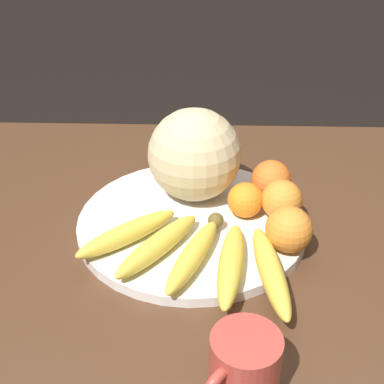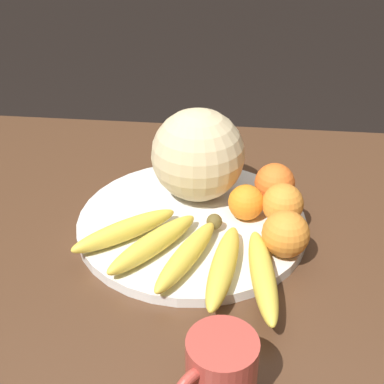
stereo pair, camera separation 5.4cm
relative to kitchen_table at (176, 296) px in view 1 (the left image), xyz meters
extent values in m
cube|color=#4C301E|center=(0.00, 0.00, 0.08)|extent=(1.54, 0.86, 0.04)
cylinder|color=white|center=(0.02, 0.05, 0.11)|extent=(0.36, 0.36, 0.02)
torus|color=#1E4C56|center=(0.02, 0.05, 0.11)|extent=(0.36, 0.36, 0.01)
sphere|color=beige|center=(0.03, 0.12, 0.20)|extent=(0.15, 0.15, 0.15)
sphere|color=brown|center=(0.06, 0.02, 0.14)|extent=(0.02, 0.02, 0.02)
ellipsoid|color=gold|center=(-0.07, -0.02, 0.14)|extent=(0.15, 0.14, 0.03)
ellipsoid|color=gold|center=(-0.02, -0.04, 0.14)|extent=(0.13, 0.16, 0.03)
ellipsoid|color=gold|center=(0.03, -0.06, 0.14)|extent=(0.09, 0.17, 0.03)
ellipsoid|color=gold|center=(0.08, -0.08, 0.14)|extent=(0.05, 0.18, 0.03)
ellipsoid|color=gold|center=(0.13, -0.09, 0.14)|extent=(0.05, 0.19, 0.03)
sphere|color=orange|center=(0.15, 0.12, 0.15)|extent=(0.07, 0.07, 0.07)
sphere|color=orange|center=(0.17, -0.02, 0.15)|extent=(0.07, 0.07, 0.07)
sphere|color=orange|center=(0.11, 0.06, 0.15)|extent=(0.06, 0.06, 0.06)
sphere|color=orange|center=(0.16, 0.06, 0.15)|extent=(0.06, 0.06, 0.06)
cylinder|color=#B74238|center=(0.09, -0.26, 0.15)|extent=(0.08, 0.08, 0.09)
camera|label=1|loc=(0.04, -0.64, 0.61)|focal=50.00mm
camera|label=2|loc=(0.10, -0.64, 0.61)|focal=50.00mm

